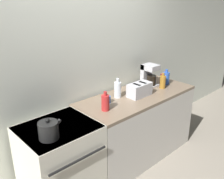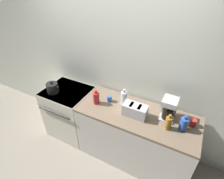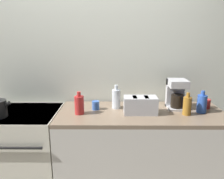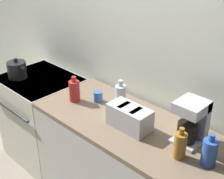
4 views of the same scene
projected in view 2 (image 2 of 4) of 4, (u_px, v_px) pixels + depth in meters
ground_plane at (91, 156)px, 2.78m from camera, size 12.00×12.00×0.00m
wall_back at (112, 64)px, 2.56m from camera, size 8.00×0.05×2.60m
stove at (70, 111)px, 2.97m from camera, size 0.71×0.65×0.89m
counter_block at (135, 136)px, 2.55m from camera, size 1.60×0.66×0.89m
kettle at (52, 88)px, 2.65m from camera, size 0.22×0.17×0.19m
toaster at (135, 110)px, 2.23m from camera, size 0.31×0.16×0.16m
coffee_maker at (169, 108)px, 2.16m from camera, size 0.18×0.20×0.30m
bottle_blue at (184, 124)px, 2.02m from camera, size 0.09×0.09×0.21m
bottle_red at (96, 98)px, 2.43m from camera, size 0.09×0.09×0.21m
bottle_clear at (124, 98)px, 2.41m from camera, size 0.08×0.08×0.24m
bottle_amber at (168, 123)px, 2.04m from camera, size 0.08×0.08×0.21m
cup_red at (193, 123)px, 2.09m from camera, size 0.07×0.07×0.09m
cup_blue at (109, 99)px, 2.49m from camera, size 0.07×0.07×0.09m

